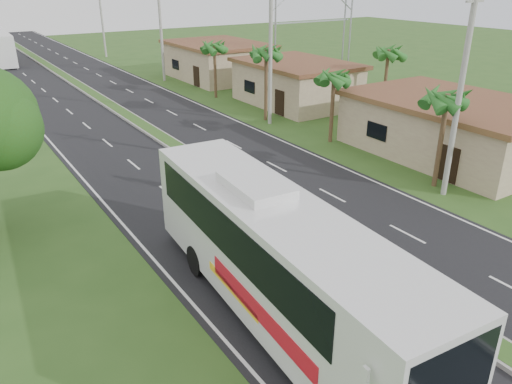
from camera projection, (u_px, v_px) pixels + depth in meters
ground at (348, 257)px, 20.21m from camera, size 180.00×180.00×0.00m
road_asphalt at (156, 135)px, 35.56m from camera, size 14.00×160.00×0.02m
median_strip at (156, 133)px, 35.53m from camera, size 1.20×160.00×0.18m
lane_edge_left at (59, 151)px, 32.22m from camera, size 0.12×160.00×0.01m
lane_edge_right at (236, 121)px, 38.91m from camera, size 0.12×160.00×0.01m
shop_near at (451, 127)px, 31.09m from camera, size 8.60×12.60×3.52m
shop_mid at (296, 83)px, 43.35m from camera, size 7.60×10.60×3.67m
shop_far at (218, 60)px, 54.07m from camera, size 8.60×11.60×3.82m
palm_verge_a at (447, 99)px, 25.10m from camera, size 2.40×2.40×5.45m
palm_verge_b at (334, 77)px, 32.37m from camera, size 2.40×2.40×5.05m
palm_verge_c at (266, 53)px, 37.14m from camera, size 2.40×2.40×5.85m
palm_verge_d at (214, 47)px, 44.53m from camera, size 2.40×2.40×5.25m
palm_behind_shop at (388, 53)px, 38.49m from camera, size 2.40×2.40×5.65m
utility_pole_a at (461, 85)px, 23.71m from camera, size 1.60×0.28×11.00m
utility_pole_b at (270, 39)px, 35.75m from camera, size 3.20×0.28×12.00m
utility_pole_c at (161, 25)px, 51.36m from camera, size 1.60×0.28×11.00m
utility_pole_d at (101, 16)px, 66.83m from camera, size 1.60×0.28×10.50m
billboard_lattice at (312, 13)px, 51.50m from camera, size 10.18×1.18×12.07m
coach_bus_main at (275, 252)px, 15.82m from camera, size 3.79×13.81×4.41m
motorcyclist at (201, 177)px, 25.76m from camera, size 1.99×0.95×2.45m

